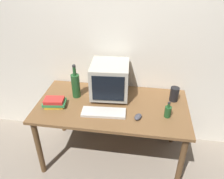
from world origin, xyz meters
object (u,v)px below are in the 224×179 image
crt_monitor (110,80)px  keyboard (104,112)px  bottle_tall (76,85)px  computer_mouse (138,117)px  metal_canister (174,94)px  book_stack (54,102)px  bottle_short (168,111)px

crt_monitor → keyboard: crt_monitor is taller
bottle_tall → computer_mouse: bearing=-22.6°
keyboard → metal_canister: bearing=22.3°
computer_mouse → metal_canister: 0.50m
crt_monitor → computer_mouse: size_ratio=4.11×
keyboard → book_stack: (-0.51, 0.05, 0.03)m
crt_monitor → bottle_tall: size_ratio=1.10×
keyboard → bottle_short: bearing=0.5°
metal_canister → bottle_tall: bearing=-175.6°
bottle_short → computer_mouse: bearing=-165.6°
crt_monitor → metal_canister: 0.68m
book_stack → metal_canister: metal_canister is taller
keyboard → computer_mouse: 0.33m
crt_monitor → computer_mouse: crt_monitor is taller
computer_mouse → book_stack: bearing=-165.5°
computer_mouse → bottle_tall: bottle_tall is taller
computer_mouse → book_stack: book_stack is taller
bottle_short → book_stack: bearing=179.8°
crt_monitor → keyboard: (-0.01, -0.32, -0.18)m
bottle_tall → bottle_short: bottle_tall is taller
bottle_short → book_stack: size_ratio=0.70×
computer_mouse → bottle_short: bottle_short is taller
bottle_short → bottle_tall: bearing=167.5°
crt_monitor → bottle_short: size_ratio=2.45×
book_stack → metal_canister: 1.22m
bottle_tall → crt_monitor: bearing=11.2°
crt_monitor → book_stack: crt_monitor is taller
crt_monitor → bottle_short: 0.67m
keyboard → book_stack: bearing=170.6°
keyboard → metal_canister: metal_canister is taller
bottle_short → metal_canister: bottle_short is taller
computer_mouse → bottle_short: (0.27, 0.07, 0.04)m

